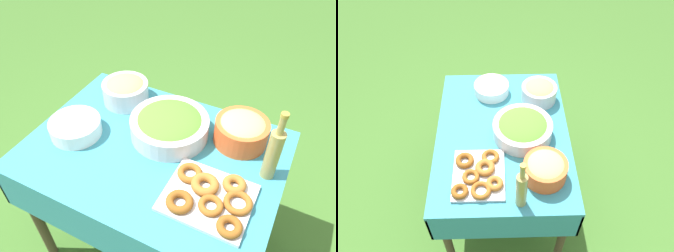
{
  "view_description": "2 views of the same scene",
  "coord_description": "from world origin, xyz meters",
  "views": [
    {
      "loc": [
        0.5,
        -0.85,
        1.8
      ],
      "look_at": [
        0.04,
        0.07,
        0.86
      ],
      "focal_mm": 35.0,
      "sensor_mm": 36.0,
      "label": 1
    },
    {
      "loc": [
        1.31,
        -0.01,
        2.25
      ],
      "look_at": [
        -0.0,
        0.02,
        0.82
      ],
      "focal_mm": 35.0,
      "sensor_mm": 36.0,
      "label": 2
    }
  ],
  "objects": [
    {
      "name": "bread_bowl",
      "position": [
        -0.29,
        0.24,
        0.83
      ],
      "size": [
        0.23,
        0.23,
        0.13
      ],
      "color": "silver",
      "rests_on": "picnic_table"
    },
    {
      "name": "ground_plane",
      "position": [
        0.0,
        0.0,
        0.0
      ],
      "size": [
        14.0,
        14.0,
        0.0
      ],
      "primitive_type": "plane",
      "color": "#3D6B28"
    },
    {
      "name": "donut_platter",
      "position": [
        0.31,
        -0.13,
        0.79
      ],
      "size": [
        0.34,
        0.29,
        0.05
      ],
      "color": "silver",
      "rests_on": "picnic_table"
    },
    {
      "name": "picnic_table",
      "position": [
        0.0,
        0.0,
        0.65
      ],
      "size": [
        1.11,
        0.8,
        0.76
      ],
      "color": "teal",
      "rests_on": "ground_plane"
    },
    {
      "name": "pasta_bowl",
      "position": [
        0.32,
        0.22,
        0.83
      ],
      "size": [
        0.23,
        0.23,
        0.13
      ],
      "color": "#E05B28",
      "rests_on": "picnic_table"
    },
    {
      "name": "salad_bowl",
      "position": [
        0.02,
        0.12,
        0.82
      ],
      "size": [
        0.35,
        0.35,
        0.11
      ],
      "color": "silver",
      "rests_on": "picnic_table"
    },
    {
      "name": "olive_oil_bottle",
      "position": [
        0.48,
        0.08,
        0.89
      ],
      "size": [
        0.06,
        0.06,
        0.32
      ],
      "color": "#998E4C",
      "rests_on": "picnic_table"
    },
    {
      "name": "plate_stack",
      "position": [
        -0.36,
        -0.07,
        0.8
      ],
      "size": [
        0.23,
        0.23,
        0.07
      ],
      "color": "white",
      "rests_on": "picnic_table"
    }
  ]
}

